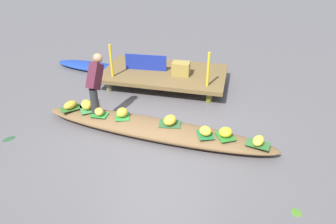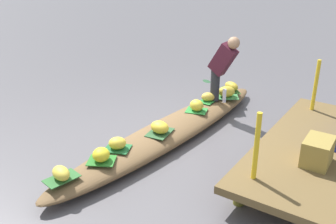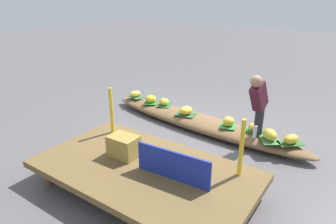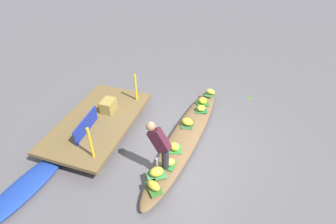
# 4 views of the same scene
# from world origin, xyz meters

# --- Properties ---
(canal_water) EXTENTS (40.00, 40.00, 0.00)m
(canal_water) POSITION_xyz_m (0.00, 0.00, 0.00)
(canal_water) COLOR #585558
(canal_water) RESTS_ON ground
(dock_platform) EXTENTS (3.20, 1.80, 0.36)m
(dock_platform) POSITION_xyz_m (-0.37, 2.33, 0.31)
(dock_platform) COLOR brown
(dock_platform) RESTS_ON ground
(vendor_boat) EXTENTS (4.88, 1.16, 0.26)m
(vendor_boat) POSITION_xyz_m (0.00, 0.00, 0.13)
(vendor_boat) COLOR brown
(vendor_boat) RESTS_ON ground
(leaf_mat_0) EXTENTS (0.48, 0.52, 0.01)m
(leaf_mat_0) POSITION_xyz_m (-1.54, 0.22, 0.26)
(leaf_mat_0) COLOR #3C8141
(leaf_mat_0) RESTS_ON vendor_boat
(banana_bunch_0) EXTENTS (0.37, 0.38, 0.20)m
(banana_bunch_0) POSITION_xyz_m (-1.54, 0.22, 0.36)
(banana_bunch_0) COLOR gold
(banana_bunch_0) RESTS_ON vendor_boat
(leaf_mat_1) EXTENTS (0.46, 0.36, 0.01)m
(leaf_mat_1) POSITION_xyz_m (0.32, 0.04, 0.26)
(leaf_mat_1) COLOR #2C552E
(leaf_mat_1) RESTS_ON vendor_boat
(banana_bunch_1) EXTENTS (0.29, 0.34, 0.18)m
(banana_bunch_1) POSITION_xyz_m (0.32, 0.04, 0.35)
(banana_bunch_1) COLOR gold
(banana_bunch_1) RESTS_ON vendor_boat
(leaf_mat_2) EXTENTS (0.48, 0.47, 0.01)m
(leaf_mat_2) POSITION_xyz_m (-1.88, 0.15, 0.26)
(leaf_mat_2) COLOR #2F6324
(leaf_mat_2) RESTS_ON vendor_boat
(banana_bunch_2) EXTENTS (0.29, 0.36, 0.16)m
(banana_bunch_2) POSITION_xyz_m (-1.88, 0.15, 0.34)
(banana_bunch_2) COLOR gold
(banana_bunch_2) RESTS_ON vendor_boat
(leaf_mat_3) EXTENTS (0.38, 0.41, 0.01)m
(leaf_mat_3) POSITION_xyz_m (1.04, -0.16, 0.26)
(leaf_mat_3) COLOR #206531
(leaf_mat_3) RESTS_ON vendor_boat
(banana_bunch_3) EXTENTS (0.32, 0.32, 0.16)m
(banana_bunch_3) POSITION_xyz_m (1.04, -0.16, 0.34)
(banana_bunch_3) COLOR gold
(banana_bunch_3) RESTS_ON vendor_boat
(leaf_mat_4) EXTENTS (0.45, 0.32, 0.01)m
(leaf_mat_4) POSITION_xyz_m (1.98, -0.23, 0.26)
(leaf_mat_4) COLOR #2E672E
(leaf_mat_4) RESTS_ON vendor_boat
(banana_bunch_4) EXTENTS (0.27, 0.34, 0.15)m
(banana_bunch_4) POSITION_xyz_m (1.98, -0.23, 0.34)
(banana_bunch_4) COLOR yellow
(banana_bunch_4) RESTS_ON vendor_boat
(leaf_mat_5) EXTENTS (0.33, 0.24, 0.01)m
(leaf_mat_5) POSITION_xyz_m (-1.17, 0.04, 0.26)
(leaf_mat_5) COLOR #278031
(leaf_mat_5) RESTS_ON vendor_boat
(banana_bunch_5) EXTENTS (0.29, 0.30, 0.15)m
(banana_bunch_5) POSITION_xyz_m (-1.17, 0.04, 0.34)
(banana_bunch_5) COLOR gold
(banana_bunch_5) RESTS_ON vendor_boat
(leaf_mat_6) EXTENTS (0.37, 0.41, 0.01)m
(leaf_mat_6) POSITION_xyz_m (-0.69, 0.09, 0.26)
(leaf_mat_6) COLOR #2C8537
(leaf_mat_6) RESTS_ON vendor_boat
(banana_bunch_6) EXTENTS (0.27, 0.29, 0.19)m
(banana_bunch_6) POSITION_xyz_m (-0.69, 0.09, 0.36)
(banana_bunch_6) COLOR gold
(banana_bunch_6) RESTS_ON vendor_boat
(leaf_mat_7) EXTENTS (0.42, 0.45, 0.01)m
(leaf_mat_7) POSITION_xyz_m (1.40, -0.12, 0.26)
(leaf_mat_7) COLOR #287125
(leaf_mat_7) RESTS_ON vendor_boat
(banana_bunch_7) EXTENTS (0.34, 0.33, 0.18)m
(banana_bunch_7) POSITION_xyz_m (1.40, -0.12, 0.35)
(banana_bunch_7) COLOR yellow
(banana_bunch_7) RESTS_ON vendor_boat
(vendor_person) EXTENTS (0.23, 0.54, 1.18)m
(vendor_person) POSITION_xyz_m (-1.27, 0.24, 0.94)
(vendor_person) COLOR #28282D
(vendor_person) RESTS_ON vendor_boat
(water_bottle) EXTENTS (0.07, 0.07, 0.24)m
(water_bottle) POSITION_xyz_m (-1.29, 0.30, 0.38)
(water_bottle) COLOR silver
(water_bottle) RESTS_ON vendor_boat
(market_banner) EXTENTS (1.09, 0.11, 0.42)m
(market_banner) POSITION_xyz_m (-0.87, 2.33, 0.57)
(market_banner) COLOR #1A2B96
(market_banner) RESTS_ON dock_platform
(railing_post_west) EXTENTS (0.06, 0.06, 0.83)m
(railing_post_west) POSITION_xyz_m (-1.57, 1.73, 0.78)
(railing_post_west) COLOR yellow
(railing_post_west) RESTS_ON dock_platform
(railing_post_east) EXTENTS (0.06, 0.06, 0.83)m
(railing_post_east) POSITION_xyz_m (0.83, 1.73, 0.78)
(railing_post_east) COLOR yellow
(railing_post_east) RESTS_ON dock_platform
(produce_crate) EXTENTS (0.45, 0.34, 0.33)m
(produce_crate) POSITION_xyz_m (0.09, 2.24, 0.53)
(produce_crate) COLOR olive
(produce_crate) RESTS_ON dock_platform
(drifting_plant_0) EXTENTS (0.16, 0.17, 0.01)m
(drifting_plant_0) POSITION_xyz_m (2.54, -1.44, 0.00)
(drifting_plant_0) COLOR #467624
(drifting_plant_0) RESTS_ON ground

